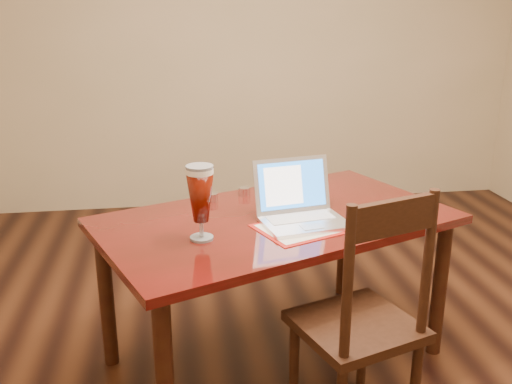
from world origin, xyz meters
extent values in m
plane|color=black|center=(0.00, 0.00, 0.00)|extent=(5.00, 5.00, 0.00)
cube|color=tan|center=(0.00, 2.50, 1.35)|extent=(4.50, 0.01, 2.70)
cube|color=#4F0B0A|center=(-0.26, 0.12, 0.72)|extent=(1.80, 1.41, 0.04)
cylinder|color=black|center=(-0.78, -0.48, 0.35)|extent=(0.07, 0.07, 0.70)
cylinder|color=black|center=(0.54, 0.05, 0.35)|extent=(0.07, 0.07, 0.70)
cylinder|color=black|center=(-1.05, 0.20, 0.35)|extent=(0.07, 0.07, 0.70)
cylinder|color=black|center=(0.26, 0.73, 0.35)|extent=(0.07, 0.07, 0.70)
cube|color=#9A150E|center=(-0.16, -0.03, 0.74)|extent=(0.49, 0.43, 0.00)
cube|color=beige|center=(-0.16, -0.03, 0.74)|extent=(0.44, 0.38, 0.00)
cube|color=silver|center=(-0.16, -0.01, 0.75)|extent=(0.40, 0.31, 0.02)
cube|color=#BDBDC2|center=(-0.16, 0.04, 0.76)|extent=(0.31, 0.16, 0.00)
cube|color=silver|center=(-0.14, -0.08, 0.76)|extent=(0.10, 0.08, 0.00)
cube|color=silver|center=(-0.18, 0.15, 0.88)|extent=(0.37, 0.14, 0.24)
cube|color=blue|center=(-0.18, 0.14, 0.88)|extent=(0.32, 0.11, 0.20)
cube|color=white|center=(-0.22, 0.13, 0.88)|extent=(0.19, 0.08, 0.17)
cylinder|color=silver|center=(-0.61, -0.09, 0.75)|extent=(0.10, 0.10, 0.01)
cylinder|color=silver|center=(-0.61, -0.09, 0.79)|extent=(0.02, 0.02, 0.07)
cylinder|color=silver|center=(-0.61, -0.09, 1.03)|extent=(0.11, 0.11, 0.02)
cylinder|color=silver|center=(-0.61, -0.09, 1.05)|extent=(0.11, 0.11, 0.01)
cylinder|color=silver|center=(-0.53, 0.39, 0.76)|extent=(0.06, 0.06, 0.04)
cylinder|color=silver|center=(-0.36, 0.46, 0.76)|extent=(0.06, 0.06, 0.04)
cube|color=black|center=(-0.03, -0.38, 0.45)|extent=(0.55, 0.54, 0.04)
cylinder|color=black|center=(-0.25, -0.28, 0.22)|extent=(0.04, 0.04, 0.43)
cylinder|color=black|center=(0.09, -0.16, 0.22)|extent=(0.04, 0.04, 0.43)
cylinder|color=black|center=(-0.15, -0.60, 0.76)|extent=(0.04, 0.04, 0.57)
cylinder|color=black|center=(0.19, -0.48, 0.76)|extent=(0.04, 0.04, 0.57)
cube|color=black|center=(0.02, -0.54, 0.97)|extent=(0.35, 0.14, 0.13)
camera|label=1|loc=(-0.71, -2.27, 1.65)|focal=40.00mm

